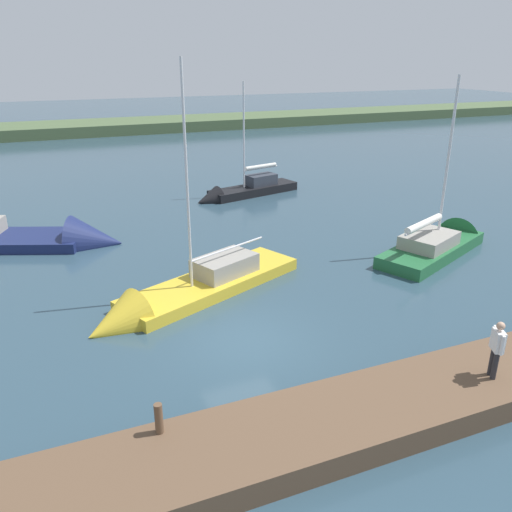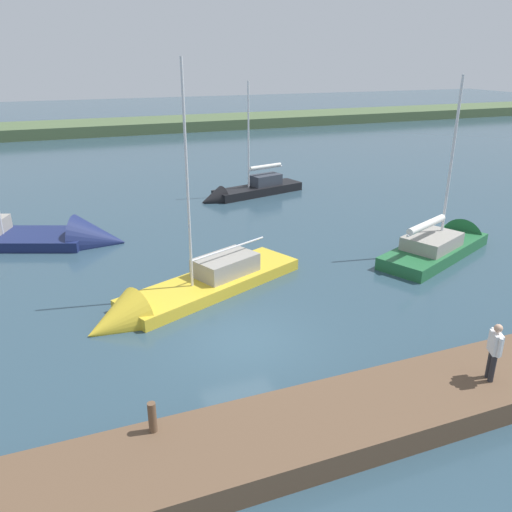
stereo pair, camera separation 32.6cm
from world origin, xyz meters
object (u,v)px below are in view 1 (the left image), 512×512
(sailboat_behind_pier, at_px, (182,298))
(sailboat_far_right, at_px, (29,241))
(sailboat_inner_slip, at_px, (444,245))
(person_on_dock, at_px, (497,346))
(mooring_post_near, at_px, (159,418))
(sailboat_near_dock, at_px, (242,193))

(sailboat_behind_pier, relative_size, sailboat_far_right, 0.82)
(sailboat_inner_slip, height_order, person_on_dock, sailboat_inner_slip)
(mooring_post_near, height_order, sailboat_near_dock, sailboat_near_dock)
(person_on_dock, bearing_deg, sailboat_far_right, 146.98)
(sailboat_behind_pier, relative_size, sailboat_near_dock, 1.22)
(mooring_post_near, bearing_deg, sailboat_far_right, -80.30)
(sailboat_inner_slip, distance_m, person_on_dock, 11.71)
(sailboat_behind_pier, xyz_separation_m, sailboat_near_dock, (-7.44, -13.31, 0.07))
(sailboat_near_dock, bearing_deg, sailboat_behind_pier, 46.67)
(sailboat_inner_slip, distance_m, sailboat_near_dock, 13.59)
(sailboat_inner_slip, distance_m, sailboat_far_right, 19.66)
(sailboat_inner_slip, relative_size, sailboat_far_right, 0.76)
(sailboat_near_dock, bearing_deg, mooring_post_near, 50.41)
(sailboat_near_dock, xyz_separation_m, sailboat_far_right, (12.66, 4.62, -0.04))
(mooring_post_near, height_order, sailboat_inner_slip, sailboat_inner_slip)
(person_on_dock, bearing_deg, sailboat_inner_slip, 78.43)
(sailboat_behind_pier, xyz_separation_m, sailboat_far_right, (5.22, -8.69, 0.03))
(sailboat_inner_slip, height_order, sailboat_near_dock, sailboat_inner_slip)
(mooring_post_near, bearing_deg, person_on_dock, 172.13)
(mooring_post_near, height_order, sailboat_far_right, sailboat_far_right)
(sailboat_behind_pier, relative_size, sailboat_inner_slip, 1.08)
(mooring_post_near, xyz_separation_m, sailboat_far_right, (2.76, -16.17, -0.84))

